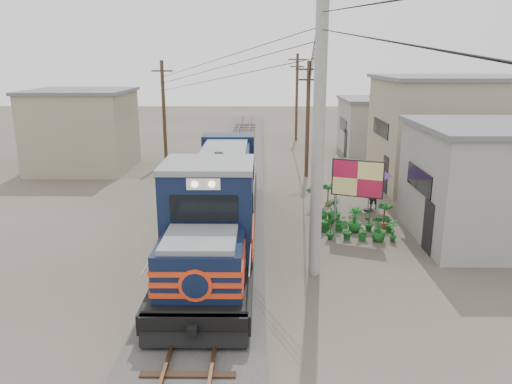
{
  "coord_description": "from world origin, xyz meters",
  "views": [
    {
      "loc": [
        1.65,
        -16.38,
        7.19
      ],
      "look_at": [
        1.48,
        2.05,
        2.2
      ],
      "focal_mm": 35.0,
      "sensor_mm": 36.0,
      "label": 1
    }
  ],
  "objects_px": {
    "billboard": "(357,181)",
    "market_umbrella": "(370,170)",
    "vendor": "(374,194)",
    "locomotive": "(219,202)"
  },
  "relations": [
    {
      "from": "billboard",
      "to": "market_umbrella",
      "type": "distance_m",
      "value": 3.8
    },
    {
      "from": "billboard",
      "to": "vendor",
      "type": "height_order",
      "value": "billboard"
    },
    {
      "from": "locomotive",
      "to": "billboard",
      "type": "distance_m",
      "value": 5.65
    },
    {
      "from": "locomotive",
      "to": "billboard",
      "type": "relative_size",
      "value": 4.86
    },
    {
      "from": "market_umbrella",
      "to": "vendor",
      "type": "xyz_separation_m",
      "value": [
        0.31,
        0.32,
        -1.29
      ]
    },
    {
      "from": "locomotive",
      "to": "market_umbrella",
      "type": "xyz_separation_m",
      "value": [
        6.85,
        4.32,
        0.32
      ]
    },
    {
      "from": "locomotive",
      "to": "vendor",
      "type": "xyz_separation_m",
      "value": [
        7.16,
        4.64,
        -0.97
      ]
    },
    {
      "from": "market_umbrella",
      "to": "vendor",
      "type": "relative_size",
      "value": 1.76
    },
    {
      "from": "locomotive",
      "to": "billboard",
      "type": "bearing_deg",
      "value": 7.85
    },
    {
      "from": "market_umbrella",
      "to": "vendor",
      "type": "distance_m",
      "value": 1.37
    }
  ]
}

